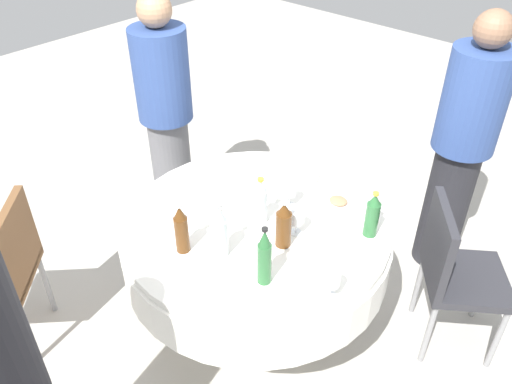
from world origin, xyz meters
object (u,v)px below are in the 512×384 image
object	(u,v)px
plate_north	(336,250)
person_inner	(462,147)
wine_glass_outer	(331,279)
plate_front	(338,203)
bottle_clear_outer	(220,232)
person_near	(166,114)
chair_rear	(5,266)
dining_table	(256,244)
plate_right	(199,208)
chair_east	(453,268)
wine_glass_rear	(296,217)
bottle_green_inner	(372,215)
bottle_green_rear	(264,257)
bottle_clear_near	(261,202)
bottle_brown_west	(284,225)
wine_glass_left	(290,189)
bottle_brown_left	(181,229)

from	to	relation	value
plate_north	person_inner	bearing A→B (deg)	85.85
wine_glass_outer	plate_front	distance (m)	0.63
bottle_clear_outer	wine_glass_outer	world-z (taller)	bottle_clear_outer
person_near	chair_rear	xyz separation A→B (m)	(0.19, -1.24, -0.30)
plate_north	person_inner	xyz separation A→B (m)	(0.08, 1.09, 0.09)
dining_table	plate_right	bearing A→B (deg)	-155.73
dining_table	chair_east	size ratio (longest dim) A/B	1.53
wine_glass_rear	plate_right	xyz separation A→B (m)	(-0.47, -0.19, -0.09)
plate_north	bottle_green_inner	bearing A→B (deg)	76.52
person_near	person_inner	bearing A→B (deg)	-44.13
bottle_green_rear	bottle_clear_near	bearing A→B (deg)	134.06
bottle_green_inner	wine_glass_outer	bearing A→B (deg)	-78.82
bottle_green_inner	bottle_clear_near	bearing A→B (deg)	-148.35
bottle_clear_outer	plate_front	bearing A→B (deg)	74.88
bottle_brown_west	chair_east	world-z (taller)	bottle_brown_west
bottle_green_rear	plate_right	distance (m)	0.60
wine_glass_outer	bottle_green_inner	bearing A→B (deg)	101.18
person_inner	chair_east	world-z (taller)	person_inner
bottle_clear_near	bottle_green_inner	world-z (taller)	bottle_clear_near
plate_right	chair_rear	bearing A→B (deg)	-127.32
dining_table	plate_front	bearing A→B (deg)	59.47
wine_glass_left	plate_front	xyz separation A→B (m)	(0.18, 0.17, -0.09)
person_near	bottle_clear_near	bearing A→B (deg)	-89.10
bottle_brown_left	chair_east	world-z (taller)	bottle_brown_left
bottle_clear_near	wine_glass_rear	xyz separation A→B (m)	(0.18, 0.05, -0.02)
bottle_green_inner	plate_north	distance (m)	0.23
wine_glass_left	person_near	bearing A→B (deg)	173.43
bottle_brown_west	wine_glass_outer	bearing A→B (deg)	-18.42
bottle_clear_near	bottle_clear_outer	distance (m)	0.30
bottle_brown_west	person_inner	bearing A→B (deg)	76.76
bottle_brown_west	person_near	xyz separation A→B (m)	(-1.27, 0.37, -0.03)
dining_table	bottle_green_inner	world-z (taller)	bottle_green_inner
plate_right	plate_front	xyz separation A→B (m)	(0.50, 0.50, 0.00)
bottle_green_rear	chair_rear	world-z (taller)	bottle_green_rear
bottle_brown_west	person_near	bearing A→B (deg)	163.56
bottle_brown_west	bottle_green_rear	xyz separation A→B (m)	(0.09, -0.23, 0.02)
chair_east	dining_table	bearing A→B (deg)	-90.00
person_near	bottle_green_rear	bearing A→B (deg)	-96.70
bottle_clear_near	bottle_green_rear	size ratio (longest dim) A/B	0.87
wine_glass_left	person_inner	size ratio (longest dim) A/B	0.09
dining_table	wine_glass_left	distance (m)	0.32
bottle_green_inner	plate_right	world-z (taller)	bottle_green_inner
bottle_brown_west	person_near	size ratio (longest dim) A/B	0.16
bottle_clear_outer	chair_rear	xyz separation A→B (m)	(-0.92, -0.63, -0.35)
bottle_brown_left	chair_rear	bearing A→B (deg)	-145.17
plate_right	person_near	distance (m)	0.91
plate_north	person_near	size ratio (longest dim) A/B	0.16
bottle_clear_near	bottle_brown_left	bearing A→B (deg)	-107.62
bottle_green_rear	person_inner	distance (m)	1.47
bottle_clear_near	plate_front	size ratio (longest dim) A/B	1.22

